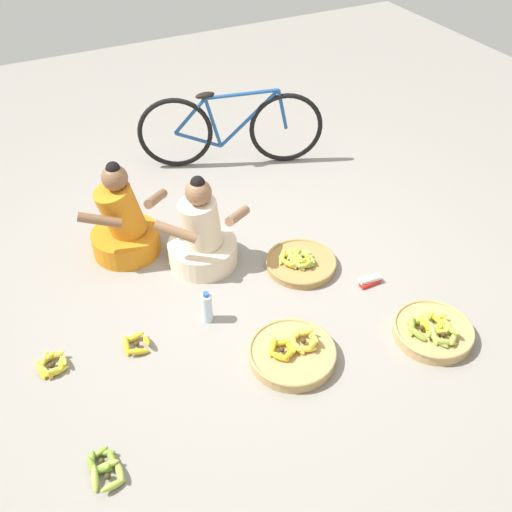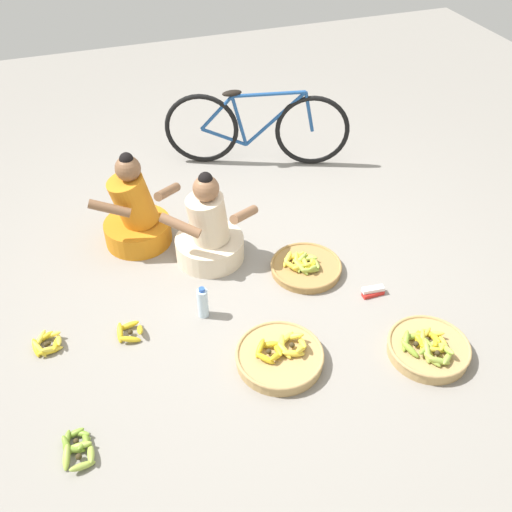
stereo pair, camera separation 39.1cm
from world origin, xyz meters
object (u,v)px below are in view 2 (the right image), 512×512
at_px(banana_basket_back_left, 428,348).
at_px(packet_carton_stack, 373,291).
at_px(banana_basket_front_center, 280,356).
at_px(loose_bananas_back_right, 130,332).
at_px(loose_bananas_back_center, 78,447).
at_px(vendor_woman_front, 209,233).
at_px(bicycle_leaning, 256,128).
at_px(water_bottle, 203,303).
at_px(vendor_woman_behind, 136,215).
at_px(banana_basket_front_left, 306,266).
at_px(loose_bananas_near_bicycle, 47,344).

bearing_deg(banana_basket_back_left, packet_carton_stack, 96.46).
height_order(banana_basket_front_center, loose_bananas_back_right, banana_basket_front_center).
xyz_separation_m(loose_bananas_back_center, packet_carton_stack, (2.12, 0.58, 0.00)).
relative_size(vendor_woman_front, loose_bananas_back_right, 4.03).
bearing_deg(banana_basket_front_center, bicycle_leaning, 74.33).
xyz_separation_m(vendor_woman_front, bicycle_leaning, (0.80, 1.22, 0.12)).
relative_size(banana_basket_front_center, water_bottle, 2.25).
distance_m(vendor_woman_front, vendor_woman_behind, 0.61).
bearing_deg(banana_basket_front_left, loose_bananas_near_bicycle, -175.67).
distance_m(vendor_woman_front, water_bottle, 0.63).
height_order(vendor_woman_front, packet_carton_stack, vendor_woman_front).
bearing_deg(banana_basket_front_center, vendor_woman_front, 96.82).
distance_m(banana_basket_front_center, loose_bananas_back_center, 1.29).
bearing_deg(water_bottle, loose_bananas_back_right, -177.53).
xyz_separation_m(banana_basket_front_center, loose_bananas_back_right, (-0.86, 0.53, -0.02)).
distance_m(vendor_woman_behind, bicycle_leaning, 1.53).
distance_m(banana_basket_front_center, banana_basket_back_left, 0.95).
relative_size(banana_basket_front_center, loose_bananas_near_bicycle, 2.58).
xyz_separation_m(banana_basket_back_left, loose_bananas_near_bicycle, (-2.30, 0.86, -0.03)).
bearing_deg(vendor_woman_behind, banana_basket_front_center, -67.99).
distance_m(vendor_woman_front, banana_basket_front_left, 0.76).
bearing_deg(bicycle_leaning, loose_bananas_back_center, -126.87).
height_order(bicycle_leaning, packet_carton_stack, bicycle_leaning).
height_order(banana_basket_back_left, packet_carton_stack, banana_basket_back_left).
xyz_separation_m(banana_basket_front_center, banana_basket_back_left, (0.92, -0.25, 0.01)).
bearing_deg(loose_bananas_back_center, packet_carton_stack, 15.26).
bearing_deg(vendor_woman_front, bicycle_leaning, 56.81).
bearing_deg(packet_carton_stack, vendor_woman_behind, 141.44).
bearing_deg(banana_basket_front_left, packet_carton_stack, -47.86).
xyz_separation_m(banana_basket_front_left, loose_bananas_back_center, (-1.76, -0.97, -0.02)).
height_order(loose_bananas_back_right, loose_bananas_back_center, loose_bananas_back_right).
bearing_deg(banana_basket_front_center, banana_basket_back_left, -15.35).
xyz_separation_m(bicycle_leaning, loose_bananas_back_center, (-1.93, -2.58, -0.33)).
bearing_deg(banana_basket_front_left, banana_basket_front_center, -123.34).
relative_size(loose_bananas_near_bicycle, water_bottle, 0.87).
bearing_deg(loose_bananas_near_bicycle, banana_basket_back_left, -20.46).
bearing_deg(water_bottle, bicycle_leaning, 60.70).
height_order(vendor_woman_behind, water_bottle, vendor_woman_behind).
distance_m(banana_basket_front_left, loose_bananas_back_right, 1.37).
height_order(bicycle_leaning, loose_bananas_back_center, bicycle_leaning).
height_order(banana_basket_front_left, packet_carton_stack, banana_basket_front_left).
bearing_deg(loose_bananas_near_bicycle, banana_basket_front_left, 4.33).
relative_size(loose_bananas_near_bicycle, packet_carton_stack, 1.32).
relative_size(bicycle_leaning, banana_basket_back_left, 3.05).
relative_size(vendor_woman_front, banana_basket_back_left, 1.44).
bearing_deg(loose_bananas_back_right, banana_basket_back_left, -23.88).
distance_m(vendor_woman_front, loose_bananas_back_center, 1.78).
xyz_separation_m(banana_basket_front_center, water_bottle, (-0.35, 0.56, 0.06)).
relative_size(banana_basket_front_center, loose_bananas_back_center, 1.92).
bearing_deg(vendor_woman_front, banana_basket_back_left, -52.83).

